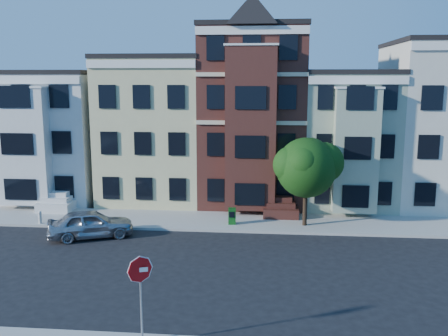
# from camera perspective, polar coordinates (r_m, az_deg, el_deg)

# --- Properties ---
(ground) EXTENTS (120.00, 120.00, 0.00)m
(ground) POSITION_cam_1_polar(r_m,az_deg,el_deg) (23.24, 1.98, -11.94)
(ground) COLOR black
(far_sidewalk) EXTENTS (60.00, 4.00, 0.15)m
(far_sidewalk) POSITION_cam_1_polar(r_m,az_deg,el_deg) (30.77, 2.86, -6.19)
(far_sidewalk) COLOR #9E9B93
(far_sidewalk) RESTS_ON ground
(house_white) EXTENTS (8.00, 9.00, 9.00)m
(house_white) POSITION_cam_1_polar(r_m,az_deg,el_deg) (39.69, -18.87, 3.52)
(house_white) COLOR silver
(house_white) RESTS_ON ground
(house_yellow) EXTENTS (7.00, 9.00, 10.00)m
(house_yellow) POSITION_cam_1_polar(r_m,az_deg,el_deg) (37.10, -7.53, 4.32)
(house_yellow) COLOR #CBC38A
(house_yellow) RESTS_ON ground
(house_brown) EXTENTS (7.00, 9.00, 12.00)m
(house_brown) POSITION_cam_1_polar(r_m,az_deg,el_deg) (36.11, 3.39, 5.82)
(house_brown) COLOR #431D17
(house_brown) RESTS_ON ground
(house_green) EXTENTS (6.00, 9.00, 9.00)m
(house_green) POSITION_cam_1_polar(r_m,az_deg,el_deg) (36.62, 13.60, 3.26)
(house_green) COLOR gray
(house_green) RESTS_ON ground
(house_cream) EXTENTS (8.00, 9.00, 11.00)m
(house_cream) POSITION_cam_1_polar(r_m,az_deg,el_deg) (38.17, 24.14, 4.43)
(house_cream) COLOR beige
(house_cream) RESTS_ON ground
(street_tree) EXTENTS (6.01, 6.01, 6.47)m
(street_tree) POSITION_cam_1_polar(r_m,az_deg,el_deg) (29.49, 9.36, -0.42)
(street_tree) COLOR #184610
(street_tree) RESTS_ON far_sidewalk
(parked_car) EXTENTS (4.99, 3.51, 1.58)m
(parked_car) POSITION_cam_1_polar(r_m,az_deg,el_deg) (28.85, -15.00, -6.19)
(parked_car) COLOR #A5A7AE
(parked_car) RESTS_ON ground
(newspaper_box) EXTENTS (0.46, 0.42, 0.98)m
(newspaper_box) POSITION_cam_1_polar(r_m,az_deg,el_deg) (29.96, 0.93, -5.51)
(newspaper_box) COLOR #115217
(newspaper_box) RESTS_ON far_sidewalk
(fire_hydrant) EXTENTS (0.23, 0.23, 0.61)m
(fire_hydrant) POSITION_cam_1_polar(r_m,az_deg,el_deg) (32.07, -20.27, -5.44)
(fire_hydrant) COLOR beige
(fire_hydrant) RESTS_ON far_sidewalk
(stop_sign) EXTENTS (0.91, 0.42, 3.35)m
(stop_sign) POSITION_cam_1_polar(r_m,az_deg,el_deg) (17.04, -9.48, -13.98)
(stop_sign) COLOR #A90508
(stop_sign) RESTS_ON near_sidewalk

